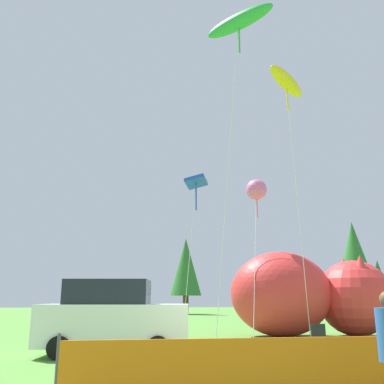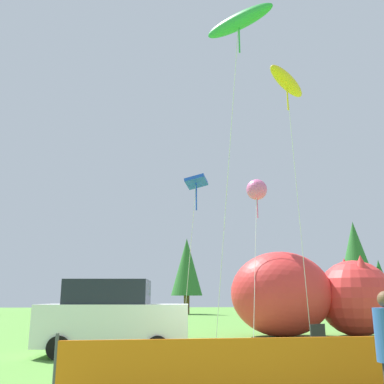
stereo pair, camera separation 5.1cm
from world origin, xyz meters
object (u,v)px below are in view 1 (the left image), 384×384
Objects in this scene: kite_pink_octopus at (256,190)px; kite_blue_box at (196,184)px; inflatable_cat at (306,297)px; kite_yellow_hero at (286,83)px; parked_car at (113,318)px; kite_green_fish at (239,23)px; folding_chair at (315,338)px.

kite_blue_box is at bearing -178.29° from kite_pink_octopus.
inflatable_cat is 0.63× the size of kite_yellow_hero.
kite_pink_octopus is at bearing 171.49° from inflatable_cat.
inflatable_cat is (7.57, 5.17, 0.59)m from parked_car.
kite_green_fish reaches higher than parked_car.
inflatable_cat is at bearing -38.95° from folding_chair.
kite_green_fish reaches higher than kite_blue_box.
parked_car is 11.82m from kite_yellow_hero.
folding_chair is 9.40m from kite_blue_box.
inflatable_cat is 11.38m from kite_green_fish.
kite_blue_box is 5.82m from kite_yellow_hero.
parked_car is 0.63× the size of kite_blue_box.
parked_car is at bearing -155.01° from kite_yellow_hero.
kite_blue_box is 0.62× the size of kite_yellow_hero.
kite_green_fish is (1.17, -4.58, 5.07)m from kite_blue_box.
inflatable_cat is 1.01× the size of kite_blue_box.
kite_pink_octopus is (5.69, 5.53, 5.29)m from parked_car.
inflatable_cat reaches higher than parked_car.
kite_green_fish reaches higher than kite_pink_octopus.
kite_blue_box is 6.94m from kite_green_fish.
kite_blue_box is (2.93, 5.45, 5.47)m from parked_car.
folding_chair is at bearing -9.94° from parked_car.
folding_chair is 0.08× the size of kite_yellow_hero.
parked_car is 0.36× the size of kite_green_fish.
folding_chair is 9.03m from kite_pink_octopus.
parked_car is at bearing -135.81° from kite_pink_octopus.
kite_blue_box is at bearing 66.35° from parked_car.
kite_blue_box is (-2.47, 6.85, 5.95)m from folding_chair.
inflatable_cat is 5.08m from kite_pink_octopus.
kite_pink_octopus is at bearing -23.05° from folding_chair.
kite_blue_box reaches higher than inflatable_cat.
kite_blue_box reaches higher than kite_pink_octopus.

